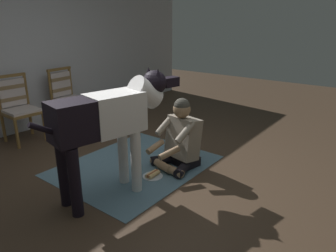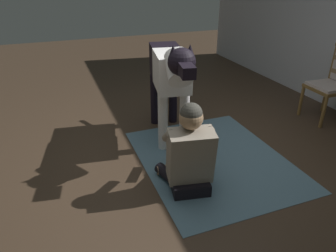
# 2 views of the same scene
# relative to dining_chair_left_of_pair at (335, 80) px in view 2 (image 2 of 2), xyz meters

# --- Properties ---
(ground_plane) EXTENTS (13.86, 13.86, 0.00)m
(ground_plane) POSITION_rel_dining_chair_left_of_pair_xyz_m (0.22, -2.35, -0.54)
(ground_plane) COLOR #3E2E20
(area_rug) EXTENTS (1.83, 1.49, 0.01)m
(area_rug) POSITION_rel_dining_chair_left_of_pair_xyz_m (0.39, -1.98, -0.54)
(area_rug) COLOR slate
(area_rug) RESTS_ON ground
(dining_chair_left_of_pair) EXTENTS (0.47, 0.48, 0.98)m
(dining_chair_left_of_pair) POSITION_rel_dining_chair_left_of_pair_xyz_m (0.00, 0.00, 0.00)
(dining_chair_left_of_pair) COLOR brown
(dining_chair_left_of_pair) RESTS_ON ground
(person_sitting_on_floor) EXTENTS (0.67, 0.57, 0.86)m
(person_sitting_on_floor) POSITION_rel_dining_chair_left_of_pair_xyz_m (0.72, -2.42, -0.19)
(person_sitting_on_floor) COLOR black
(person_sitting_on_floor) RESTS_ON ground
(large_dog) EXTENTS (1.63, 0.51, 1.26)m
(large_dog) POSITION_rel_dining_chair_left_of_pair_xyz_m (-0.21, -2.24, 0.28)
(large_dog) COLOR white
(large_dog) RESTS_ON ground
(hot_dog_on_plate) EXTENTS (0.24, 0.24, 0.06)m
(hot_dog_on_plate) POSITION_rel_dining_chair_left_of_pair_xyz_m (0.29, -2.34, -0.52)
(hot_dog_on_plate) COLOR silver
(hot_dog_on_plate) RESTS_ON ground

